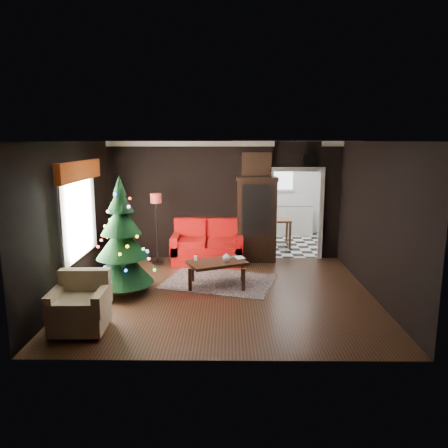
{
  "coord_description": "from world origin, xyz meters",
  "views": [
    {
      "loc": [
        0.08,
        -7.64,
        2.81
      ],
      "look_at": [
        0.0,
        0.9,
        1.15
      ],
      "focal_mm": 34.44,
      "sensor_mm": 36.0,
      "label": 1
    }
  ],
  "objects_px": {
    "floor_lamp": "(157,229)",
    "kitchen_table": "(277,232)",
    "christmas_tree": "(122,238)",
    "teapot": "(226,258)",
    "armchair": "(79,302)",
    "loveseat": "(207,242)",
    "curio_cabinet": "(256,221)",
    "coffee_table": "(217,274)",
    "wall_clock": "(309,159)"
  },
  "relations": [
    {
      "from": "curio_cabinet",
      "to": "coffee_table",
      "type": "distance_m",
      "value": 2.18
    },
    {
      "from": "teapot",
      "to": "armchair",
      "type": "bearing_deg",
      "value": -137.27
    },
    {
      "from": "loveseat",
      "to": "kitchen_table",
      "type": "bearing_deg",
      "value": 42.51
    },
    {
      "from": "christmas_tree",
      "to": "wall_clock",
      "type": "height_order",
      "value": "wall_clock"
    },
    {
      "from": "wall_clock",
      "to": "kitchen_table",
      "type": "height_order",
      "value": "wall_clock"
    },
    {
      "from": "floor_lamp",
      "to": "teapot",
      "type": "height_order",
      "value": "floor_lamp"
    },
    {
      "from": "loveseat",
      "to": "teapot",
      "type": "bearing_deg",
      "value": -74.98
    },
    {
      "from": "floor_lamp",
      "to": "wall_clock",
      "type": "height_order",
      "value": "wall_clock"
    },
    {
      "from": "kitchen_table",
      "to": "curio_cabinet",
      "type": "bearing_deg",
      "value": -114.44
    },
    {
      "from": "armchair",
      "to": "kitchen_table",
      "type": "relative_size",
      "value": 1.1
    },
    {
      "from": "loveseat",
      "to": "curio_cabinet",
      "type": "bearing_deg",
      "value": 10.83
    },
    {
      "from": "teapot",
      "to": "kitchen_table",
      "type": "relative_size",
      "value": 0.23
    },
    {
      "from": "curio_cabinet",
      "to": "wall_clock",
      "type": "xyz_separation_m",
      "value": [
        1.2,
        0.18,
        1.43
      ]
    },
    {
      "from": "loveseat",
      "to": "floor_lamp",
      "type": "relative_size",
      "value": 1.05
    },
    {
      "from": "armchair",
      "to": "kitchen_table",
      "type": "height_order",
      "value": "armchair"
    },
    {
      "from": "christmas_tree",
      "to": "kitchen_table",
      "type": "height_order",
      "value": "christmas_tree"
    },
    {
      "from": "curio_cabinet",
      "to": "kitchen_table",
      "type": "distance_m",
      "value": 1.67
    },
    {
      "from": "wall_clock",
      "to": "kitchen_table",
      "type": "distance_m",
      "value": 2.43
    },
    {
      "from": "loveseat",
      "to": "curio_cabinet",
      "type": "distance_m",
      "value": 1.25
    },
    {
      "from": "coffee_table",
      "to": "teapot",
      "type": "xyz_separation_m",
      "value": [
        0.18,
        -0.03,
        0.33
      ]
    },
    {
      "from": "curio_cabinet",
      "to": "coffee_table",
      "type": "height_order",
      "value": "curio_cabinet"
    },
    {
      "from": "floor_lamp",
      "to": "teapot",
      "type": "xyz_separation_m",
      "value": [
        1.6,
        -1.58,
        -0.24
      ]
    },
    {
      "from": "christmas_tree",
      "to": "wall_clock",
      "type": "relative_size",
      "value": 6.76
    },
    {
      "from": "christmas_tree",
      "to": "kitchen_table",
      "type": "distance_m",
      "value": 4.97
    },
    {
      "from": "christmas_tree",
      "to": "coffee_table",
      "type": "distance_m",
      "value": 1.95
    },
    {
      "from": "floor_lamp",
      "to": "armchair",
      "type": "bearing_deg",
      "value": -99.09
    },
    {
      "from": "loveseat",
      "to": "coffee_table",
      "type": "height_order",
      "value": "loveseat"
    },
    {
      "from": "wall_clock",
      "to": "kitchen_table",
      "type": "xyz_separation_m",
      "value": [
        -0.55,
        1.25,
        -2.0
      ]
    },
    {
      "from": "loveseat",
      "to": "wall_clock",
      "type": "height_order",
      "value": "wall_clock"
    },
    {
      "from": "christmas_tree",
      "to": "teapot",
      "type": "height_order",
      "value": "christmas_tree"
    },
    {
      "from": "armchair",
      "to": "teapot",
      "type": "bearing_deg",
      "value": 40.5
    },
    {
      "from": "coffee_table",
      "to": "kitchen_table",
      "type": "bearing_deg",
      "value": 65.11
    },
    {
      "from": "coffee_table",
      "to": "curio_cabinet",
      "type": "bearing_deg",
      "value": 64.76
    },
    {
      "from": "curio_cabinet",
      "to": "wall_clock",
      "type": "relative_size",
      "value": 5.94
    },
    {
      "from": "floor_lamp",
      "to": "teapot",
      "type": "relative_size",
      "value": 9.49
    },
    {
      "from": "loveseat",
      "to": "floor_lamp",
      "type": "height_order",
      "value": "floor_lamp"
    },
    {
      "from": "floor_lamp",
      "to": "wall_clock",
      "type": "xyz_separation_m",
      "value": [
        3.5,
        0.49,
        1.55
      ]
    },
    {
      "from": "armchair",
      "to": "coffee_table",
      "type": "height_order",
      "value": "armchair"
    },
    {
      "from": "floor_lamp",
      "to": "kitchen_table",
      "type": "relative_size",
      "value": 2.17
    },
    {
      "from": "christmas_tree",
      "to": "teapot",
      "type": "xyz_separation_m",
      "value": [
        1.92,
        0.36,
        -0.46
      ]
    },
    {
      "from": "floor_lamp",
      "to": "kitchen_table",
      "type": "bearing_deg",
      "value": 30.55
    },
    {
      "from": "loveseat",
      "to": "kitchen_table",
      "type": "distance_m",
      "value": 2.45
    },
    {
      "from": "curio_cabinet",
      "to": "christmas_tree",
      "type": "bearing_deg",
      "value": -139.3
    },
    {
      "from": "christmas_tree",
      "to": "curio_cabinet",
      "type": "bearing_deg",
      "value": 40.7
    },
    {
      "from": "loveseat",
      "to": "floor_lamp",
      "type": "distance_m",
      "value": 1.2
    },
    {
      "from": "curio_cabinet",
      "to": "kitchen_table",
      "type": "height_order",
      "value": "curio_cabinet"
    },
    {
      "from": "wall_clock",
      "to": "kitchen_table",
      "type": "bearing_deg",
      "value": 113.75
    },
    {
      "from": "teapot",
      "to": "wall_clock",
      "type": "height_order",
      "value": "wall_clock"
    },
    {
      "from": "curio_cabinet",
      "to": "armchair",
      "type": "distance_m",
      "value": 4.87
    },
    {
      "from": "christmas_tree",
      "to": "loveseat",
      "type": "bearing_deg",
      "value": 54.13
    }
  ]
}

